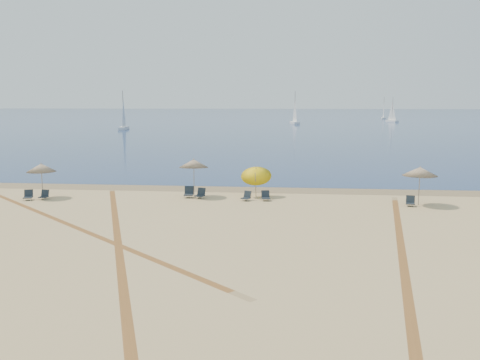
# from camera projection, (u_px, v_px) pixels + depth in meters

# --- Properties ---
(ground) EXTENTS (160.00, 160.00, 0.00)m
(ground) POSITION_uv_depth(u_px,v_px,m) (169.00, 332.00, 14.59)
(ground) COLOR tan
(ground) RESTS_ON ground
(ocean) EXTENTS (500.00, 500.00, 0.00)m
(ocean) POSITION_uv_depth(u_px,v_px,m) (285.00, 115.00, 235.86)
(ocean) COLOR #0C2151
(ocean) RESTS_ON ground
(wet_sand) EXTENTS (500.00, 500.00, 0.00)m
(wet_sand) POSITION_uv_depth(u_px,v_px,m) (245.00, 189.00, 38.19)
(wet_sand) COLOR olive
(wet_sand) RESTS_ON ground
(umbrella_1) EXTENTS (1.94, 1.94, 2.37)m
(umbrella_1) POSITION_uv_depth(u_px,v_px,m) (41.00, 168.00, 34.63)
(umbrella_1) COLOR gray
(umbrella_1) RESTS_ON ground
(umbrella_2) EXTENTS (2.00, 2.02, 2.61)m
(umbrella_2) POSITION_uv_depth(u_px,v_px,m) (194.00, 163.00, 35.04)
(umbrella_2) COLOR gray
(umbrella_2) RESTS_ON ground
(umbrella_3) EXTENTS (2.08, 2.07, 2.43)m
(umbrella_3) POSITION_uv_depth(u_px,v_px,m) (256.00, 173.00, 34.93)
(umbrella_3) COLOR gray
(umbrella_3) RESTS_ON ground
(umbrella_4) EXTENTS (2.14, 2.14, 2.46)m
(umbrella_4) POSITION_uv_depth(u_px,v_px,m) (420.00, 171.00, 32.14)
(umbrella_4) COLOR gray
(umbrella_4) RESTS_ON ground
(chair_2) EXTENTS (0.72, 0.78, 0.67)m
(chair_2) POSITION_uv_depth(u_px,v_px,m) (28.00, 195.00, 34.03)
(chair_2) COLOR black
(chair_2) RESTS_ON ground
(chair_3) EXTENTS (0.53, 0.62, 0.62)m
(chair_3) POSITION_uv_depth(u_px,v_px,m) (44.00, 195.00, 34.26)
(chair_3) COLOR black
(chair_3) RESTS_ON ground
(chair_4) EXTENTS (0.67, 0.77, 0.74)m
(chair_4) POSITION_uv_depth(u_px,v_px,m) (189.00, 193.00, 34.93)
(chair_4) COLOR black
(chair_4) RESTS_ON ground
(chair_5) EXTENTS (0.74, 0.81, 0.69)m
(chair_5) POSITION_uv_depth(u_px,v_px,m) (200.00, 194.00, 34.63)
(chair_5) COLOR black
(chair_5) RESTS_ON ground
(chair_6) EXTENTS (0.72, 0.76, 0.62)m
(chair_6) POSITION_uv_depth(u_px,v_px,m) (247.00, 196.00, 33.82)
(chair_6) COLOR black
(chair_6) RESTS_ON ground
(chair_7) EXTENTS (0.64, 0.71, 0.65)m
(chair_7) POSITION_uv_depth(u_px,v_px,m) (266.00, 196.00, 33.83)
(chair_7) COLOR black
(chair_7) RESTS_ON ground
(chair_8) EXTENTS (0.64, 0.71, 0.64)m
(chair_8) POSITION_uv_depth(u_px,v_px,m) (410.00, 201.00, 32.05)
(chair_8) COLOR black
(chair_8) RESTS_ON ground
(sailboat_0) EXTENTS (3.34, 5.24, 7.68)m
(sailboat_0) POSITION_uv_depth(u_px,v_px,m) (392.00, 115.00, 160.39)
(sailboat_0) COLOR white
(sailboat_0) RESTS_ON ocean
(sailboat_1) EXTENTS (1.82, 5.45, 7.98)m
(sailboat_1) POSITION_uv_depth(u_px,v_px,m) (384.00, 112.00, 189.16)
(sailboat_1) COLOR white
(sailboat_1) RESTS_ON ocean
(sailboat_2) EXTENTS (2.93, 6.40, 9.24)m
(sailboat_2) POSITION_uv_depth(u_px,v_px,m) (295.00, 114.00, 146.67)
(sailboat_2) COLOR white
(sailboat_2) RESTS_ON ocean
(sailboat_3) EXTENTS (2.30, 6.08, 8.83)m
(sailboat_3) POSITION_uv_depth(u_px,v_px,m) (124.00, 118.00, 117.91)
(sailboat_3) COLOR white
(sailboat_3) RESTS_ON ocean
(tire_tracks) EXTENTS (52.93, 41.63, 0.00)m
(tire_tracks) POSITION_uv_depth(u_px,v_px,m) (180.00, 239.00, 24.39)
(tire_tracks) COLOR tan
(tire_tracks) RESTS_ON ground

